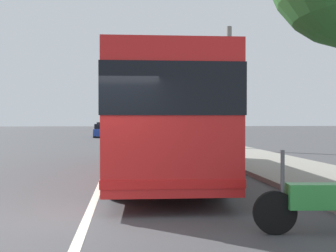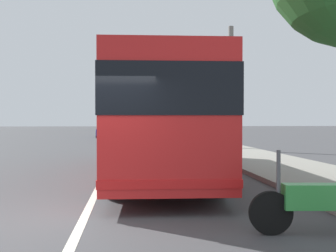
{
  "view_description": "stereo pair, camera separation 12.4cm",
  "coord_description": "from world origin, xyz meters",
  "px_view_note": "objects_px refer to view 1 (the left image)",
  "views": [
    {
      "loc": [
        -6.25,
        -0.68,
        1.72
      ],
      "look_at": [
        5.22,
        -2.05,
        1.55
      ],
      "focal_mm": 37.77,
      "sensor_mm": 36.0,
      "label": 1
    },
    {
      "loc": [
        -6.27,
        -0.8,
        1.72
      ],
      "look_at": [
        5.22,
        -2.05,
        1.55
      ],
      "focal_mm": 37.77,
      "sensor_mm": 36.0,
      "label": 2
    }
  ],
  "objects_px": {
    "motorcycle_far_end": "(324,202)",
    "car_oncoming": "(104,129)",
    "utility_pole": "(229,89)",
    "car_behind_bus": "(103,131)",
    "coach_bus": "(161,117)"
  },
  "relations": [
    {
      "from": "motorcycle_far_end",
      "to": "car_behind_bus",
      "type": "distance_m",
      "value": 33.61
    },
    {
      "from": "car_behind_bus",
      "to": "car_oncoming",
      "type": "bearing_deg",
      "value": 179.43
    },
    {
      "from": "utility_pole",
      "to": "car_oncoming",
      "type": "bearing_deg",
      "value": 20.05
    },
    {
      "from": "motorcycle_far_end",
      "to": "car_oncoming",
      "type": "height_order",
      "value": "car_oncoming"
    },
    {
      "from": "coach_bus",
      "to": "car_oncoming",
      "type": "bearing_deg",
      "value": 9.92
    },
    {
      "from": "motorcycle_far_end",
      "to": "utility_pole",
      "type": "height_order",
      "value": "utility_pole"
    },
    {
      "from": "car_behind_bus",
      "to": "utility_pole",
      "type": "relative_size",
      "value": 0.58
    },
    {
      "from": "car_oncoming",
      "to": "utility_pole",
      "type": "height_order",
      "value": "utility_pole"
    },
    {
      "from": "car_behind_bus",
      "to": "car_oncoming",
      "type": "height_order",
      "value": "car_oncoming"
    },
    {
      "from": "motorcycle_far_end",
      "to": "car_oncoming",
      "type": "relative_size",
      "value": 0.46
    },
    {
      "from": "utility_pole",
      "to": "car_behind_bus",
      "type": "bearing_deg",
      "value": 25.29
    },
    {
      "from": "coach_bus",
      "to": "utility_pole",
      "type": "distance_m",
      "value": 10.42
    },
    {
      "from": "coach_bus",
      "to": "car_behind_bus",
      "type": "distance_m",
      "value": 27.22
    },
    {
      "from": "motorcycle_far_end",
      "to": "utility_pole",
      "type": "relative_size",
      "value": 0.3
    },
    {
      "from": "car_behind_bus",
      "to": "utility_pole",
      "type": "distance_m",
      "value": 20.06
    }
  ]
}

